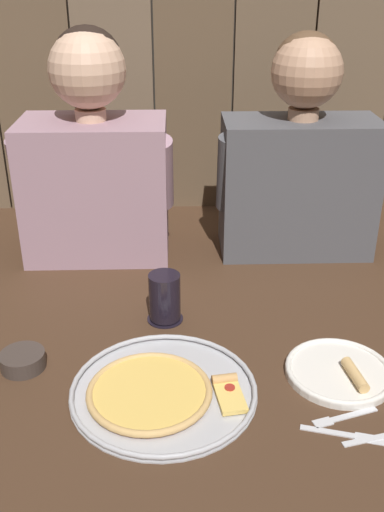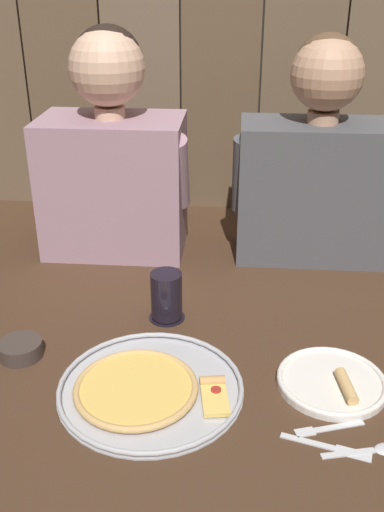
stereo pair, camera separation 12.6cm
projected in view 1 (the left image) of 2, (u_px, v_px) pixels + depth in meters
The scene contains 10 objects.
ground_plane at pixel (206, 353), 1.25m from camera, with size 3.20×3.20×0.00m, color #422B1C.
pizza_tray at pixel (159, 391), 1.13m from camera, with size 0.36×0.36×0.03m.
dinner_plate at pixel (339, 371), 1.18m from camera, with size 0.21×0.21×0.03m.
drinking_glass at pixel (165, 298), 1.34m from camera, with size 0.08×0.08×0.12m.
dipping_bowl at pixel (23, 359), 1.20m from camera, with size 0.09×0.09×0.03m.
table_fork at pixel (342, 417), 1.07m from camera, with size 0.13×0.05×0.01m.
table_knife at pixel (346, 434), 1.03m from camera, with size 0.15×0.06×0.01m.
diner_left at pixel (94, 158), 1.57m from camera, with size 0.42×0.24×0.61m.
diner_right at pixel (300, 159), 1.59m from camera, with size 0.45×0.20×0.59m.
wooden_backdrop_wall at pixel (193, 18), 1.75m from camera, with size 2.19×0.03×1.18m.
Camera 1 is at (-0.06, -1.03, 0.74)m, focal length 41.39 mm.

